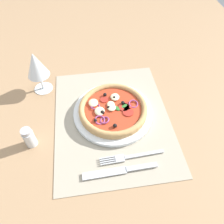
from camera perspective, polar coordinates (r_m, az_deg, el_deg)
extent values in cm
cube|color=#9E7A56|center=(69.82, 0.06, -2.34)|extent=(190.00, 140.00, 2.40)
cube|color=#A39984|center=(68.71, 0.06, -1.64)|extent=(45.14, 35.57, 0.40)
cylinder|color=white|center=(69.16, 0.27, -0.06)|extent=(25.01, 25.01, 1.27)
cylinder|color=tan|center=(68.28, 0.28, 0.55)|extent=(21.35, 21.35, 1.00)
torus|color=tan|center=(67.63, 0.28, 1.02)|extent=(21.44, 21.44, 1.80)
cylinder|color=#B7381E|center=(67.79, 0.28, 0.90)|extent=(17.51, 17.51, 0.30)
ellipsoid|color=beige|center=(68.25, 0.09, 2.07)|extent=(2.69, 2.42, 0.81)
ellipsoid|color=beige|center=(67.33, 0.11, 1.24)|extent=(3.01, 2.71, 0.90)
ellipsoid|color=beige|center=(68.75, -4.92, 2.42)|extent=(3.38, 3.05, 1.02)
ellipsoid|color=beige|center=(67.56, -0.17, 1.37)|extent=(2.57, 2.31, 0.77)
ellipsoid|color=beige|center=(66.36, -3.26, 0.23)|extent=(3.47, 3.12, 1.04)
ellipsoid|color=beige|center=(70.22, 0.76, 3.94)|extent=(3.22, 2.90, 0.97)
sphere|color=black|center=(69.87, 0.60, 3.73)|extent=(1.11, 1.11, 1.11)
sphere|color=black|center=(70.86, -1.85, 4.58)|extent=(1.17, 1.17, 1.17)
sphere|color=black|center=(62.85, 1.21, -3.53)|extent=(1.25, 1.25, 1.25)
sphere|color=black|center=(66.05, -2.55, 0.14)|extent=(1.31, 1.31, 1.31)
sphere|color=black|center=(67.21, -0.90, 1.18)|extent=(1.01, 1.01, 1.01)
sphere|color=black|center=(64.28, -4.35, -2.18)|extent=(1.00, 1.00, 1.00)
sphere|color=black|center=(68.52, 2.85, 2.46)|extent=(1.16, 1.16, 1.16)
torus|color=#8E3D75|center=(68.06, -4.42, 1.49)|extent=(3.14, 3.08, 1.31)
torus|color=#8E3D75|center=(68.87, 5.60, 2.14)|extent=(3.13, 3.09, 1.17)
torus|color=#8E3D75|center=(64.48, -1.95, -2.15)|extent=(2.98, 2.92, 1.28)
torus|color=#8E3D75|center=(64.59, -3.20, -2.09)|extent=(3.29, 3.22, 1.43)
cylinder|color=#A3281E|center=(68.29, 4.00, 1.62)|extent=(3.20, 3.20, 0.30)
cylinder|color=#A3281E|center=(69.94, -2.05, 3.27)|extent=(2.62, 2.62, 0.30)
cylinder|color=#A3281E|center=(67.84, 3.18, 1.25)|extent=(3.28, 3.28, 0.30)
cylinder|color=#A3281E|center=(66.65, 4.24, -0.05)|extent=(3.35, 3.35, 0.30)
ellipsoid|color=#2D6B28|center=(67.48, 1.15, 1.05)|extent=(2.98, 2.96, 0.30)
ellipsoid|color=#2D6B28|center=(68.11, 3.23, 1.56)|extent=(2.58, 3.13, 0.30)
cube|color=#B2B5BA|center=(61.93, 8.43, -10.86)|extent=(1.41, 11.19, 0.44)
cube|color=#B2B5BA|center=(60.72, 2.13, -12.03)|extent=(2.31, 2.62, 0.44)
cube|color=#B2B5BA|center=(60.81, -1.28, -11.84)|extent=(0.52, 4.33, 0.44)
cube|color=#B2B5BA|center=(60.54, -1.17, -12.33)|extent=(0.52, 4.33, 0.44)
cube|color=#B2B5BA|center=(60.27, -1.07, -12.83)|extent=(0.52, 4.33, 0.44)
cube|color=#B2B5BA|center=(60.01, -0.97, -13.34)|extent=(0.52, 4.33, 0.44)
cube|color=#B2B5BA|center=(60.01, 7.82, -14.04)|extent=(1.54, 8.43, 0.62)
cube|color=#B2B5BA|center=(58.89, -1.95, -15.70)|extent=(2.33, 11.65, 0.44)
cylinder|color=silver|center=(81.42, -17.46, 5.96)|extent=(6.40, 6.40, 0.40)
cylinder|color=silver|center=(79.32, -18.00, 7.60)|extent=(0.80, 0.80, 6.00)
cone|color=silver|center=(74.85, -19.35, 11.63)|extent=(7.20, 7.20, 8.50)
cone|color=#4C993D|center=(75.70, -19.07, 10.80)|extent=(4.40, 4.40, 4.83)
cylinder|color=silver|center=(65.56, -20.75, -6.48)|extent=(3.20, 3.20, 5.50)
cylinder|color=#ADADB2|center=(62.95, -21.59, -4.80)|extent=(2.88, 2.88, 1.20)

